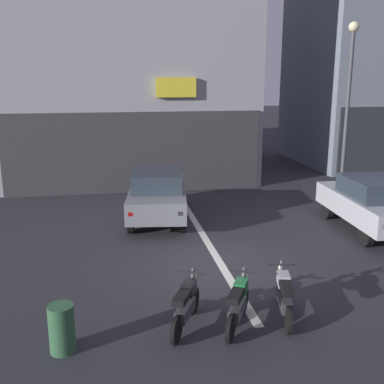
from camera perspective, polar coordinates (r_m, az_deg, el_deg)
ground_plane at (r=11.74m, az=3.62°, el=-8.92°), size 120.00×120.00×0.00m
lane_centre_line at (r=17.31m, az=-1.09°, el=-1.26°), size 0.20×18.00×0.01m
building_mid_block at (r=23.23m, az=-8.02°, el=15.84°), size 10.57×9.76×10.73m
car_grey_crossing_near at (r=15.03m, az=-4.23°, el=-0.19°), size 2.29×4.30×1.64m
car_silver_parked_kerbside at (r=14.97m, az=21.10°, el=-1.18°), size 1.95×4.18×1.64m
street_lamp at (r=17.59m, az=18.59°, el=11.15°), size 0.36×0.36×6.36m
motorcycle_black_row_leftmost at (r=8.88m, az=-0.73°, el=-13.58°), size 0.81×1.53×0.98m
motorcycle_green_row_left_mid at (r=8.96m, az=5.68°, el=-13.37°), size 0.85×1.50×0.98m
motorcycle_silver_row_centre at (r=9.38m, az=11.22°, el=-12.28°), size 0.57×1.64×0.98m
trash_bin at (r=8.49m, az=-15.64°, el=-15.79°), size 0.44×0.44×0.85m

